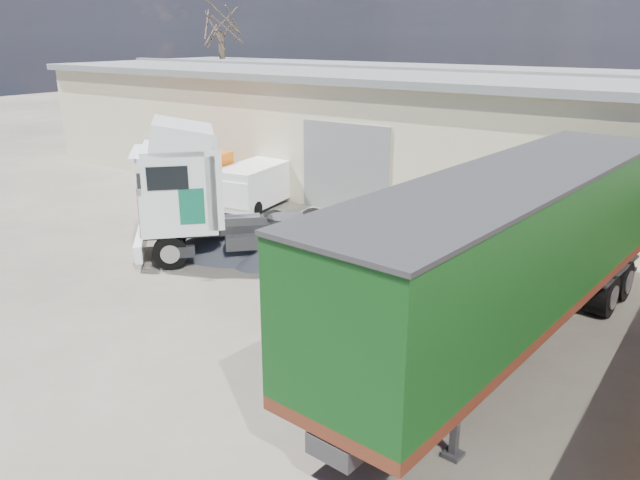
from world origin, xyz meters
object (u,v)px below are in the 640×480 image
Objects in this scene: bare_tree at (220,16)px; panel_van at (256,185)px; tractor_unit at (207,199)px; box_trailer at (514,246)px; orange_skip at (187,182)px.

panel_van is at bearing -42.34° from bare_tree.
tractor_unit is 0.50× the size of box_trailer.
box_trailer is (10.19, -0.82, 0.69)m from tractor_unit.
bare_tree reaches higher than tractor_unit.
tractor_unit reaches higher than panel_van.
bare_tree reaches higher than panel_van.
box_trailer is 16.14m from orange_skip.
tractor_unit is at bearing -48.03° from bare_tree.
tractor_unit is 10.24m from box_trailer.
tractor_unit is 1.40× the size of panel_van.
panel_van is at bearing 22.05° from orange_skip.
box_trailer is at bearing -26.33° from orange_skip.
tractor_unit is at bearing -179.75° from box_trailer.
panel_van is (-12.84, 6.28, -1.64)m from box_trailer.
bare_tree reaches higher than box_trailer.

